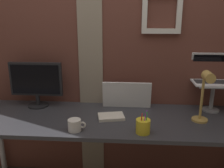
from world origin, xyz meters
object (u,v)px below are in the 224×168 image
monitor (36,81)px  desk_lamp (205,91)px  laptop (212,74)px  pen_cup (143,126)px  coffee_mug (75,125)px  whiteboard_panel (127,95)px

monitor → desk_lamp: size_ratio=1.11×
monitor → laptop: 1.50m
pen_cup → coffee_mug: pen_cup is taller
desk_lamp → pen_cup: 0.52m
monitor → laptop: size_ratio=1.35×
desk_lamp → whiteboard_panel: bearing=153.6°
laptop → pen_cup: (-0.59, -0.52, -0.25)m
whiteboard_panel → coffee_mug: size_ratio=3.25×
monitor → whiteboard_panel: 0.79m
pen_cup → coffee_mug: 0.48m
monitor → laptop: laptop is taller
monitor → desk_lamp: (1.35, -0.26, 0.03)m
monitor → coffee_mug: 0.64m
laptop → coffee_mug: 1.21m
whiteboard_panel → pen_cup: bearing=-75.4°
laptop → coffee_mug: bearing=-154.3°
whiteboard_panel → pen_cup: size_ratio=2.41×
monitor → laptop: (1.49, 0.07, 0.08)m
monitor → coffee_mug: (0.43, -0.44, -0.19)m
laptop → whiteboard_panel: (-0.71, -0.06, -0.19)m
whiteboard_panel → laptop: bearing=4.5°
laptop → pen_cup: laptop is taller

